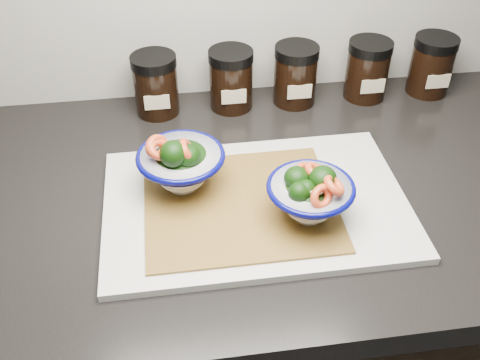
{
  "coord_description": "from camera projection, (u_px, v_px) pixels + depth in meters",
  "views": [
    {
      "loc": [
        -0.28,
        0.78,
        1.47
      ],
      "look_at": [
        -0.19,
        1.39,
        0.96
      ],
      "focal_mm": 42.0,
      "sensor_mm": 36.0,
      "label": 1
    }
  ],
  "objects": [
    {
      "name": "spice_jar_e",
      "position": [
        432.0,
        65.0,
        1.07
      ],
      "size": [
        0.08,
        0.08,
        0.11
      ],
      "color": "black",
      "rests_on": "countertop"
    },
    {
      "name": "bowl_right",
      "position": [
        310.0,
        194.0,
        0.78
      ],
      "size": [
        0.12,
        0.12,
        0.09
      ],
      "rotation": [
        0.0,
        0.0,
        0.02
      ],
      "color": "white",
      "rests_on": "bamboo_mat"
    },
    {
      "name": "spice_jar_b",
      "position": [
        231.0,
        79.0,
        1.03
      ],
      "size": [
        0.08,
        0.08,
        0.11
      ],
      "color": "black",
      "rests_on": "countertop"
    },
    {
      "name": "spice_jar_d",
      "position": [
        367.0,
        70.0,
        1.06
      ],
      "size": [
        0.08,
        0.08,
        0.11
      ],
      "color": "black",
      "rests_on": "countertop"
    },
    {
      "name": "bowl_left",
      "position": [
        181.0,
        164.0,
        0.83
      ],
      "size": [
        0.13,
        0.13,
        0.1
      ],
      "rotation": [
        0.0,
        0.0,
        0.22
      ],
      "color": "white",
      "rests_on": "bamboo_mat"
    },
    {
      "name": "cabinet",
      "position": [
        324.0,
        347.0,
        1.2
      ],
      "size": [
        3.43,
        0.58,
        0.86
      ],
      "primitive_type": "cube",
      "color": "black",
      "rests_on": "ground"
    },
    {
      "name": "bamboo_mat",
      "position": [
        240.0,
        204.0,
        0.83
      ],
      "size": [
        0.28,
        0.24,
        0.0
      ],
      "primitive_type": "cube",
      "color": "olive",
      "rests_on": "cutting_board"
    },
    {
      "name": "spice_jar_a",
      "position": [
        156.0,
        85.0,
        1.01
      ],
      "size": [
        0.08,
        0.08,
        0.11
      ],
      "color": "black",
      "rests_on": "countertop"
    },
    {
      "name": "cutting_board",
      "position": [
        256.0,
        204.0,
        0.84
      ],
      "size": [
        0.45,
        0.3,
        0.01
      ],
      "primitive_type": "cube",
      "color": "beige",
      "rests_on": "countertop"
    },
    {
      "name": "spice_jar_c",
      "position": [
        295.0,
        75.0,
        1.04
      ],
      "size": [
        0.08,
        0.08,
        0.11
      ],
      "color": "black",
      "rests_on": "countertop"
    },
    {
      "name": "countertop",
      "position": [
        351.0,
        186.0,
        0.91
      ],
      "size": [
        3.5,
        0.6,
        0.04
      ],
      "primitive_type": "cube",
      "color": "black",
      "rests_on": "cabinet"
    }
  ]
}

